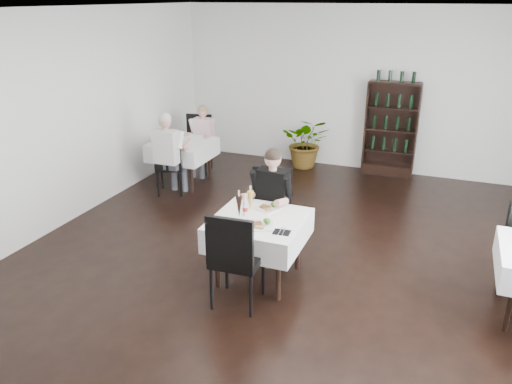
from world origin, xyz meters
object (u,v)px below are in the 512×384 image
wine_shelf (391,130)px  diner_main (270,196)px  potted_tree (306,142)px  main_table (259,230)px

wine_shelf → diner_main: size_ratio=1.24×
wine_shelf → potted_tree: size_ratio=1.77×
wine_shelf → diner_main: wine_shelf is taller
diner_main → wine_shelf: bearing=75.6°
main_table → diner_main: size_ratio=0.73×
main_table → potted_tree: bearing=98.7°
main_table → potted_tree: 4.23m
potted_tree → main_table: bearing=-81.3°
wine_shelf → potted_tree: bearing=-174.9°
wine_shelf → potted_tree: (-1.54, -0.14, -0.35)m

